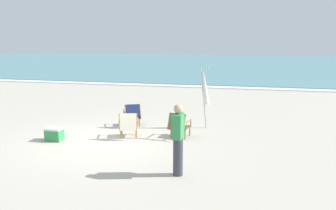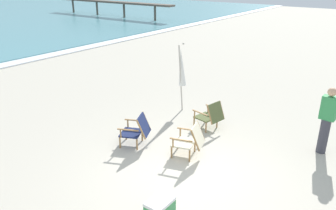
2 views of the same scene
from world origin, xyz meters
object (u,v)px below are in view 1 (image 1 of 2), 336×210
Objects in this scene: umbrella_furled_white at (205,88)px; cooler_box at (54,134)px; beach_chair_front_right at (179,125)px; beach_chair_front_left at (132,114)px; person_near_chairs at (178,139)px; beach_chair_far_center at (128,125)px.

cooler_box is (-4.25, -2.46, -1.19)m from umbrella_furled_white.
beach_chair_front_right is 2.11m from beach_chair_front_left.
beach_chair_front_left is 2.75m from cooler_box.
umbrella_furled_white is 5.05m from cooler_box.
person_near_chairs is at bearing -91.58° from umbrella_furled_white.
umbrella_furled_white reaches higher than beach_chair_far_center.
person_near_chairs reaches higher than cooler_box.
beach_chair_front_right is 3.78m from cooler_box.
beach_chair_far_center is 3.20m from person_near_chairs.
beach_chair_far_center reaches higher than cooler_box.
beach_chair_front_left is 1.79× the size of cooler_box.
beach_chair_front_left is at bearing 49.66° from cooler_box.
beach_chair_front_right is at bearing 12.21° from beach_chair_far_center.
beach_chair_front_left is at bearing 122.02° from person_near_chairs.
beach_chair_far_center is 2.24m from cooler_box.
umbrella_furled_white is 4.19m from person_near_chairs.
beach_chair_front_right is 1.80m from umbrella_furled_white.
cooler_box is at bearing -130.34° from beach_chair_front_left.
umbrella_furled_white is at bearing 8.59° from beach_chair_front_left.
cooler_box is (-1.77, -2.09, -0.23)m from beach_chair_front_left.
umbrella_furled_white is (2.48, 0.37, 0.96)m from beach_chair_front_left.
umbrella_furled_white reaches higher than person_near_chairs.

